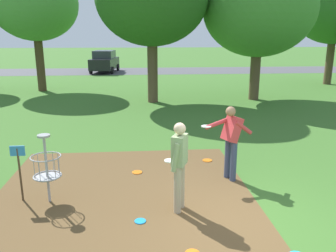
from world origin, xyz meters
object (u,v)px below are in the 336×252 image
at_px(disc_golf_basket, 43,166).
at_px(frisbee_near_basket, 207,160).
at_px(frisbee_scattered_a, 180,139).
at_px(parked_car_leftmost, 105,61).
at_px(tree_mid_left, 259,9).
at_px(tree_mid_center, 35,4).
at_px(frisbee_far_right, 137,172).
at_px(player_foreground_watching, 179,162).
at_px(frisbee_mid_grass, 140,221).
at_px(player_throwing, 231,138).
at_px(tree_near_right, 336,9).

distance_m(disc_golf_basket, frisbee_near_basket, 4.21).
relative_size(frisbee_scattered_a, parked_car_leftmost, 0.05).
height_order(frisbee_near_basket, tree_mid_left, tree_mid_left).
distance_m(tree_mid_left, tree_mid_center, 12.03).
relative_size(frisbee_far_right, parked_car_leftmost, 0.06).
distance_m(player_foreground_watching, frisbee_mid_grass, 1.27).
bearing_deg(frisbee_far_right, player_throwing, -14.53).
bearing_deg(tree_mid_left, tree_mid_center, 162.16).
distance_m(frisbee_near_basket, tree_mid_left, 10.42).
bearing_deg(disc_golf_basket, frisbee_scattered_a, 51.36).
height_order(tree_near_right, tree_mid_left, tree_near_right).
xyz_separation_m(player_foreground_watching, frisbee_far_right, (-0.80, 1.88, -0.96)).
bearing_deg(tree_mid_center, tree_near_right, 4.06).
distance_m(tree_near_right, tree_mid_left, 8.29).
height_order(frisbee_far_right, tree_near_right, tree_near_right).
xyz_separation_m(frisbee_far_right, tree_near_right, (12.52, 14.17, 4.73)).
height_order(player_foreground_watching, frisbee_near_basket, player_foreground_watching).
relative_size(frisbee_scattered_a, tree_mid_left, 0.03).
distance_m(disc_golf_basket, frisbee_far_right, 2.35).
bearing_deg(player_throwing, disc_golf_basket, -168.68).
xyz_separation_m(frisbee_far_right, frisbee_scattered_a, (1.34, 2.59, 0.00)).
bearing_deg(tree_mid_left, tree_near_right, 36.83).
relative_size(player_foreground_watching, tree_mid_center, 0.25).
xyz_separation_m(player_throwing, frisbee_mid_grass, (-2.05, -1.72, -0.98)).
distance_m(player_foreground_watching, frisbee_far_right, 2.26).
relative_size(player_throwing, frisbee_far_right, 7.02).
relative_size(player_throwing, frisbee_near_basket, 6.88).
relative_size(tree_mid_center, parked_car_leftmost, 1.56).
bearing_deg(parked_car_leftmost, disc_golf_basket, -87.55).
bearing_deg(frisbee_near_basket, frisbee_mid_grass, -121.41).
distance_m(frisbee_mid_grass, tree_near_right, 21.16).
bearing_deg(tree_near_right, frisbee_near_basket, -128.33).
bearing_deg(parked_car_leftmost, frisbee_scattered_a, -78.33).
xyz_separation_m(player_throwing, tree_near_right, (10.41, 14.71, 3.75)).
xyz_separation_m(frisbee_mid_grass, tree_mid_center, (-5.61, 15.15, 4.80)).
height_order(tree_mid_left, tree_mid_center, tree_mid_center).
height_order(player_foreground_watching, player_throwing, same).
bearing_deg(frisbee_near_basket, frisbee_far_right, -160.37).
bearing_deg(frisbee_far_right, frisbee_near_basket, 19.63).
height_order(disc_golf_basket, player_throwing, player_throwing).
height_order(player_foreground_watching, tree_mid_left, tree_mid_left).
xyz_separation_m(frisbee_scattered_a, tree_mid_left, (4.55, 6.61, 4.38)).
bearing_deg(player_foreground_watching, tree_mid_center, 113.27).
relative_size(disc_golf_basket, tree_mid_left, 0.21).
height_order(frisbee_near_basket, frisbee_mid_grass, same).
xyz_separation_m(frisbee_mid_grass, parked_car_leftmost, (-2.89, 25.01, 0.91)).
bearing_deg(frisbee_mid_grass, frisbee_near_basket, 58.59).
xyz_separation_m(frisbee_mid_grass, frisbee_scattered_a, (1.28, 4.85, 0.00)).
bearing_deg(frisbee_scattered_a, tree_mid_center, 123.79).
height_order(frisbee_scattered_a, tree_mid_left, tree_mid_left).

